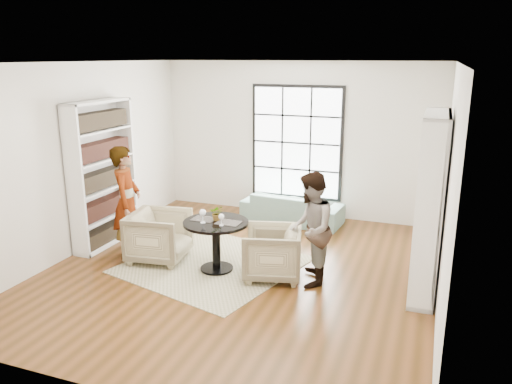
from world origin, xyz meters
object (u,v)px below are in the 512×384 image
at_px(pedestal_table, 216,235).
at_px(wine_glass_right, 221,217).
at_px(person_left, 127,202).
at_px(person_right, 310,229).
at_px(armchair_left, 159,236).
at_px(sofa, 292,208).
at_px(wine_glass_left, 203,213).
at_px(flower_centerpiece, 217,213).
at_px(armchair_right, 272,253).

height_order(pedestal_table, wine_glass_right, wine_glass_right).
bearing_deg(person_left, person_right, -109.78).
bearing_deg(armchair_left, person_left, 81.91).
bearing_deg(sofa, wine_glass_left, 83.16).
distance_m(sofa, person_right, 2.72).
xyz_separation_m(person_left, person_right, (2.94, 0.01, -0.09)).
relative_size(person_left, person_right, 1.11).
bearing_deg(armchair_left, wine_glass_left, -109.44).
bearing_deg(wine_glass_right, person_right, 8.73).
distance_m(armchair_left, wine_glass_left, 1.01).
height_order(sofa, wine_glass_right, wine_glass_right).
bearing_deg(flower_centerpiece, armchair_right, 0.18).
xyz_separation_m(armchair_right, person_right, (0.55, 0.00, 0.42)).
distance_m(sofa, flower_centerpiece, 2.60).
bearing_deg(armchair_left, sofa, -37.60).
height_order(pedestal_table, armchair_left, armchair_left).
xyz_separation_m(armchair_right, wine_glass_right, (-0.70, -0.19, 0.52)).
bearing_deg(pedestal_table, sofa, 80.62).
xyz_separation_m(pedestal_table, armchair_left, (-0.99, 0.05, -0.16)).
bearing_deg(armchair_right, armchair_left, -104.21).
bearing_deg(armchair_right, pedestal_table, -100.63).
height_order(armchair_left, flower_centerpiece, flower_centerpiece).
height_order(armchair_left, armchair_right, armchair_left).
distance_m(armchair_left, person_left, 0.74).
relative_size(armchair_left, wine_glass_left, 4.19).
relative_size(wine_glass_left, wine_glass_right, 1.17).
height_order(person_right, flower_centerpiece, person_right).
bearing_deg(sofa, armchair_left, 65.66).
xyz_separation_m(armchair_left, person_left, (-0.55, 0.00, 0.49)).
distance_m(wine_glass_right, flower_centerpiece, 0.24).
relative_size(person_left, wine_glass_left, 8.61).
height_order(person_right, wine_glass_right, person_right).
bearing_deg(person_right, armchair_left, -100.48).
bearing_deg(armchair_left, person_right, -97.90).
height_order(pedestal_table, sofa, pedestal_table).
xyz_separation_m(pedestal_table, person_left, (-1.54, 0.05, 0.33)).
xyz_separation_m(person_left, wine_glass_left, (1.40, -0.17, 0.03)).
xyz_separation_m(armchair_left, wine_glass_left, (0.85, -0.17, 0.52)).
relative_size(sofa, person_left, 1.07).
height_order(armchair_right, person_right, person_right).
relative_size(armchair_left, person_left, 0.49).
height_order(person_left, flower_centerpiece, person_left).
bearing_deg(armchair_left, armchair_right, -97.85).
bearing_deg(wine_glass_left, armchair_left, 168.66).
xyz_separation_m(sofa, wine_glass_right, (-0.27, -2.68, 0.61)).
bearing_deg(pedestal_table, wine_glass_left, -140.47).
bearing_deg(person_left, sofa, -58.12).
bearing_deg(flower_centerpiece, person_left, -179.80).
relative_size(person_left, wine_glass_right, 10.08).
xyz_separation_m(pedestal_table, wine_glass_right, (0.15, -0.13, 0.34)).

